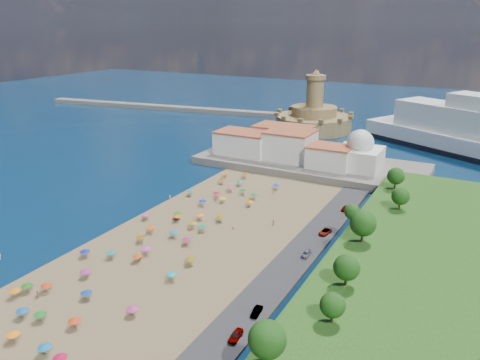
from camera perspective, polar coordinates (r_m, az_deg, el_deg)
The scene contains 11 objects.
ground at distance 133.56m, azimuth -6.65°, elevation -6.04°, with size 700.00×700.00×0.00m, color #071938.
terrace at distance 189.99m, azimuth 8.50°, elevation 1.97°, with size 90.00×36.00×3.00m, color #59544C.
jetty at distance 229.18m, azimuth 6.36°, elevation 4.88°, with size 18.00×70.00×2.40m, color #59544C.
breakwater at distance 314.56m, azimuth -7.32°, elevation 8.65°, with size 200.00×7.00×2.60m, color #59544C.
waterfront_buildings at distance 193.44m, azimuth 5.02°, elevation 4.37°, with size 57.00×29.00×11.00m.
domed_building at distance 180.64m, azimuth 14.35°, elevation 3.17°, with size 16.00×16.00×15.00m.
fortress at distance 255.46m, azimuth 8.98°, elevation 7.46°, with size 40.00×40.00×32.40m.
beach_parasols at distance 125.99m, azimuth -9.76°, elevation -6.70°, with size 30.81×115.01×2.20m.
beachgoers at distance 131.11m, azimuth -6.78°, elevation -5.98°, with size 39.35×88.11×1.90m.
parked_cars at distance 117.59m, azimuth 7.99°, elevation -8.97°, with size 2.77×73.75×1.42m.
hillside_trees at distance 103.31m, azimuth 12.84°, elevation -7.89°, with size 14.61×112.11×7.97m.
Camera 1 is at (70.67, -98.68, 55.73)m, focal length 35.00 mm.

